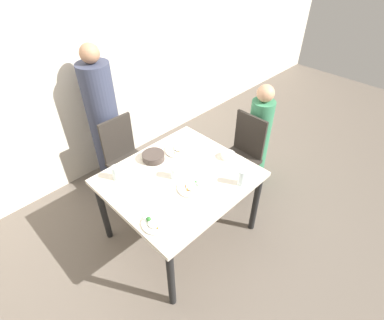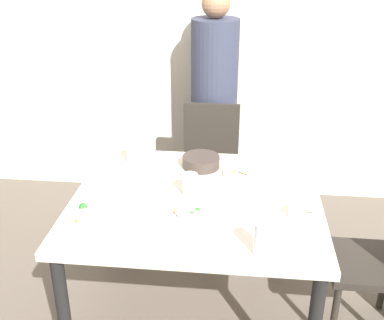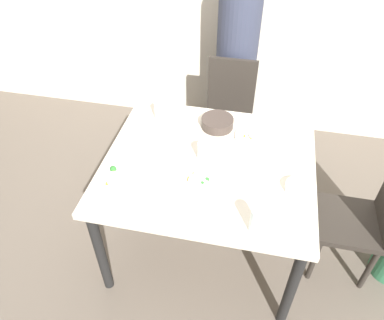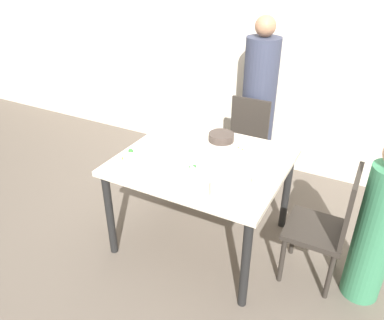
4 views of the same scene
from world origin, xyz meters
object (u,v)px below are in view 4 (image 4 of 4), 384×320
Objects in this scene: bowl_curry at (221,137)px; glass_water_tall at (200,150)px; chair_adult_spot at (244,145)px; plate_rice_adult at (248,149)px; person_adult at (258,108)px; chair_child_spot at (328,225)px; person_child at (377,229)px.

glass_water_tall is (-0.03, -0.33, 0.02)m from bowl_curry.
chair_adult_spot is 3.50× the size of plate_rice_adult.
person_adult is at bearing 90.00° from chair_adult_spot.
glass_water_tall is (-0.04, -0.86, 0.33)m from chair_adult_spot.
bowl_curry is (-0.02, -0.54, 0.31)m from chair_adult_spot.
chair_child_spot is at bearing -20.39° from plate_rice_adult.
chair_adult_spot is at bearing 88.37° from bowl_curry.
bowl_curry reaches higher than plate_rice_adult.
bowl_curry is 1.84× the size of glass_water_tall.
chair_adult_spot is at bearing -90.00° from person_adult.
person_adult is (-0.95, 1.20, 0.27)m from chair_child_spot.
person_adult reaches higher than plate_rice_adult.
plate_rice_adult is (0.25, -0.94, 0.02)m from person_adult.
bowl_curry is at bearing 85.34° from glass_water_tall.
person_child is at bearing -14.84° from bowl_curry.
glass_water_tall is at bearing -92.00° from person_adult.
person_child is 5.79× the size of bowl_curry.
person_adult is 0.97m from plate_rice_adult.
person_adult is at bearing 104.59° from plate_rice_adult.
chair_child_spot is at bearing -0.45° from glass_water_tall.
person_child is at bearing 90.00° from chair_child_spot.
chair_child_spot reaches higher than bowl_curry.
chair_child_spot is at bearing 180.00° from person_child.
bowl_curry is at bearing -109.09° from chair_child_spot.
chair_adult_spot reaches higher than plate_rice_adult.
person_child is at bearing -14.68° from plate_rice_adult.
chair_child_spot is 4.42× the size of bowl_curry.
plate_rice_adult is at bearing 165.32° from person_child.
glass_water_tall is at bearing 179.66° from person_child.
bowl_curry is at bearing 164.53° from plate_rice_adult.
glass_water_tall is (-0.29, -0.25, 0.04)m from plate_rice_adult.
person_child is at bearing -44.02° from person_adult.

